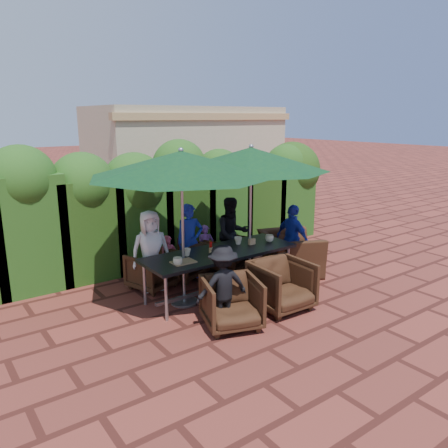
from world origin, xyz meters
TOP-DOWN VIEW (x-y plane):
  - ground at (0.00, 0.00)m, footprint 80.00×80.00m
  - dining_table at (-0.02, 0.15)m, footprint 2.62×0.90m
  - umbrella_left at (-0.69, 0.19)m, footprint 2.81×2.81m
  - umbrella_right at (0.65, 0.19)m, footprint 2.61×2.61m
  - chair_far_left at (-0.82, 1.06)m, footprint 0.86×0.84m
  - chair_far_mid at (-0.13, 1.19)m, footprint 0.90×0.88m
  - chair_far_right at (0.79, 1.01)m, footprint 0.89×0.86m
  - chair_near_left at (-0.57, -0.90)m, footprint 0.96×0.93m
  - chair_near_right at (0.42, -0.87)m, footprint 0.85×0.80m
  - chair_end_right at (1.67, 0.23)m, footprint 1.16×1.36m
  - adult_far_left at (-0.84, 1.03)m, footprint 0.74×0.52m
  - adult_far_mid at (-0.01, 1.10)m, footprint 0.57×0.50m
  - adult_far_right at (0.90, 1.04)m, footprint 0.76×0.57m
  - adult_near_left at (-0.64, -0.77)m, footprint 0.81×0.48m
  - adult_end_right at (1.70, 0.20)m, footprint 0.42×0.79m
  - child_left at (-0.45, 1.12)m, footprint 0.35×0.30m
  - child_right at (0.43, 1.26)m, footprint 0.39×0.36m
  - pedestrian_a at (1.39, 4.23)m, footprint 1.55×1.42m
  - pedestrian_b at (2.74, 4.28)m, footprint 1.06×0.94m
  - pedestrian_c at (3.54, 4.32)m, footprint 0.98×1.07m
  - cup_a at (-0.93, -0.04)m, footprint 0.15×0.15m
  - cup_b at (-0.59, 0.26)m, footprint 0.13×0.13m
  - cup_c at (-0.03, -0.02)m, footprint 0.15×0.15m
  - cup_d at (0.47, 0.30)m, footprint 0.14×0.14m
  - cup_e at (1.01, 0.09)m, footprint 0.15×0.15m
  - ketchup_bottle at (-0.16, 0.22)m, footprint 0.04×0.04m
  - sauce_bottle at (-0.12, 0.28)m, footprint 0.04×0.04m
  - serving_tray at (-0.80, 0.01)m, footprint 0.35×0.25m
  - number_block_left at (-0.18, 0.11)m, footprint 0.12×0.06m
  - number_block_right at (0.65, 0.14)m, footprint 0.12×0.06m
  - hedge_wall at (-0.33, 2.32)m, footprint 9.10×1.60m
  - building at (3.50, 6.99)m, footprint 6.20×3.08m

SIDE VIEW (x-z plane):
  - ground at x=0.00m, z-range 0.00..0.00m
  - chair_far_left at x=-0.82m, z-range 0.00..0.71m
  - chair_far_right at x=0.79m, z-range 0.00..0.72m
  - chair_far_mid at x=-0.13m, z-range 0.00..0.72m
  - chair_near_left at x=-0.57m, z-range 0.00..0.79m
  - chair_near_right at x=0.42m, z-range 0.00..0.84m
  - child_left at x=-0.45m, z-range 0.00..0.86m
  - child_right at x=0.43m, z-range 0.00..0.90m
  - chair_end_right at x=1.67m, z-range 0.00..1.01m
  - adult_near_left at x=-0.64m, z-range 0.00..1.18m
  - adult_end_right at x=1.70m, z-range 0.00..1.31m
  - dining_table at x=-0.02m, z-range 0.30..1.05m
  - adult_far_left at x=-0.84m, z-range 0.00..1.38m
  - adult_far_mid at x=-0.01m, z-range 0.00..1.38m
  - adult_far_right at x=0.90m, z-range 0.00..1.41m
  - serving_tray at x=-0.80m, z-range 0.75..0.77m
  - pedestrian_c at x=3.54m, z-range 0.00..1.57m
  - number_block_left at x=-0.18m, z-range 0.75..0.85m
  - number_block_right at x=0.65m, z-range 0.75..0.85m
  - cup_a at x=-0.93m, z-range 0.75..0.87m
  - cup_c at x=-0.03m, z-range 0.75..0.87m
  - cup_b at x=-0.59m, z-range 0.75..0.87m
  - cup_e at x=1.01m, z-range 0.75..0.87m
  - cup_d at x=0.47m, z-range 0.75..0.88m
  - pedestrian_a at x=1.39m, z-range 0.00..1.67m
  - ketchup_bottle at x=-0.16m, z-range 0.75..0.92m
  - sauce_bottle at x=-0.12m, z-range 0.75..0.92m
  - pedestrian_b at x=2.74m, z-range 0.00..1.88m
  - hedge_wall at x=-0.33m, z-range 0.10..2.57m
  - building at x=3.50m, z-range 0.01..3.21m
  - umbrella_right at x=0.65m, z-range 0.98..3.44m
  - umbrella_left at x=-0.69m, z-range 0.98..3.44m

